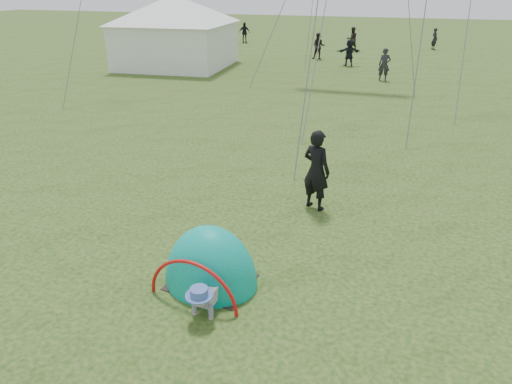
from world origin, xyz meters
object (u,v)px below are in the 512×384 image
(popup_tent, at_px, (211,282))
(event_marquee, at_px, (175,29))
(standing_adult, at_px, (316,170))
(crawling_toddler, at_px, (207,295))

(popup_tent, height_order, event_marquee, event_marquee)
(standing_adult, bearing_deg, crawling_toddler, 102.45)
(crawling_toddler, height_order, standing_adult, standing_adult)
(crawling_toddler, bearing_deg, event_marquee, 121.98)
(popup_tent, height_order, standing_adult, standing_adult)
(crawling_toddler, relative_size, popup_tent, 0.36)
(popup_tent, bearing_deg, event_marquee, 123.95)
(popup_tent, bearing_deg, standing_adult, 77.43)
(crawling_toddler, bearing_deg, standing_adult, 81.86)
(popup_tent, xyz_separation_m, standing_adult, (1.12, 3.45, 0.94))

